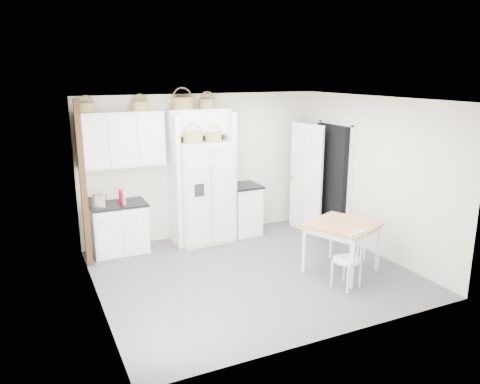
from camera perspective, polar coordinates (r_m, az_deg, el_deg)
floor at (r=7.25m, az=1.46°, el=-9.77°), size 4.50×4.50×0.00m
ceiling at (r=6.62m, az=1.61°, el=11.21°), size 4.50×4.50×0.00m
wall_back at (r=8.61m, az=-4.46°, el=3.20°), size 4.50×0.00×4.50m
wall_left at (r=6.18m, az=-17.48°, el=-1.95°), size 0.00×4.00×4.00m
wall_right at (r=8.06m, az=15.99°, el=1.90°), size 0.00×4.00×4.00m
refrigerator at (r=8.33m, az=-4.53°, el=0.03°), size 0.93×0.75×1.81m
base_cab_left at (r=8.13m, az=-14.48°, el=-4.40°), size 0.88×0.56×0.82m
base_cab_right at (r=8.80m, az=0.46°, el=-2.20°), size 0.51×0.62×0.90m
dining_table at (r=7.30m, az=12.24°, el=-6.65°), size 1.22×1.22×0.77m
windsor_chair at (r=6.80m, az=12.90°, el=-8.04°), size 0.49×0.46×0.83m
counter_left at (r=8.01m, az=-14.68°, el=-1.49°), size 0.92×0.60×0.04m
counter_right at (r=8.68m, az=0.46°, el=0.79°), size 0.55×0.66×0.04m
toaster at (r=7.83m, az=-17.05°, el=-1.10°), size 0.34×0.26×0.21m
cookbook_red at (r=7.91m, az=-14.25°, el=-0.64°), size 0.06×0.16×0.24m
cookbook_cream at (r=7.92m, az=-13.97°, el=-0.68°), size 0.05×0.15×0.22m
basket_upper_a at (r=7.81m, az=-18.26°, el=9.72°), size 0.26×0.26×0.15m
basket_upper_c at (r=7.96m, az=-12.07°, el=10.21°), size 0.27×0.27×0.15m
basket_bridge_a at (r=8.16m, az=-7.03°, el=10.69°), size 0.37×0.37×0.21m
basket_bridge_b at (r=8.31m, az=-4.00°, el=10.69°), size 0.29×0.29×0.16m
basket_fridge_a at (r=7.98m, az=-5.76°, el=6.62°), size 0.33×0.33×0.18m
basket_fridge_b at (r=8.11m, az=-3.26°, el=6.72°), size 0.28×0.28×0.15m
upper_cabinet at (r=7.95m, az=-14.32°, el=6.24°), size 1.40×0.34×0.90m
bridge_cabinet at (r=8.28m, az=-5.13°, el=8.51°), size 1.12×0.34×0.45m
fridge_panel_left at (r=8.15m, az=-8.02°, el=1.39°), size 0.08×0.60×2.30m
fridge_panel_right at (r=8.50m, az=-1.45°, el=2.06°), size 0.08×0.60×2.30m
trim_post at (r=7.48m, az=-18.57°, el=0.77°), size 0.09×0.09×2.60m
doorway_void at (r=8.82m, az=11.20°, el=1.41°), size 0.18×0.85×2.05m
door_slab at (r=8.89m, az=8.05°, el=1.65°), size 0.21×0.79×2.05m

